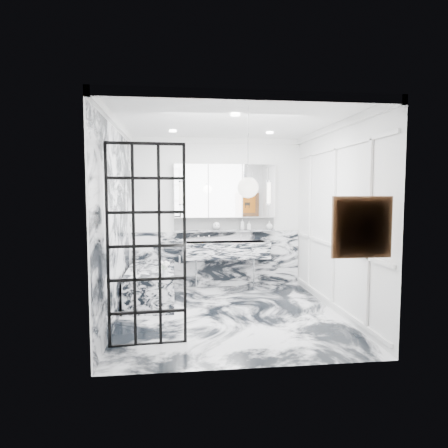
{
  "coord_description": "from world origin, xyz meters",
  "views": [
    {
      "loc": [
        -0.75,
        -5.7,
        1.82
      ],
      "look_at": [
        -0.01,
        0.5,
        1.3
      ],
      "focal_mm": 32.0,
      "sensor_mm": 36.0,
      "label": 1
    }
  ],
  "objects": [
    {
      "name": "subway_tile",
      "position": [
        0.15,
        1.78,
        1.21
      ],
      "size": [
        1.9,
        0.03,
        0.23
      ],
      "primitive_type": "cube",
      "color": "white",
      "rests_on": "wall_back"
    },
    {
      "name": "wall_front",
      "position": [
        0.0,
        -1.8,
        1.4
      ],
      "size": [
        3.6,
        0.0,
        3.6
      ],
      "primitive_type": "plane",
      "rotation": [
        -1.57,
        0.0,
        0.0
      ],
      "color": "white",
      "rests_on": "floor"
    },
    {
      "name": "wall_left",
      "position": [
        -1.6,
        0.0,
        1.4
      ],
      "size": [
        0.0,
        3.6,
        3.6
      ],
      "primitive_type": "plane",
      "rotation": [
        1.57,
        0.0,
        1.57
      ],
      "color": "white",
      "rests_on": "floor"
    },
    {
      "name": "ledge",
      "position": [
        0.15,
        1.72,
        1.07
      ],
      "size": [
        1.9,
        0.14,
        0.04
      ],
      "primitive_type": "cube",
      "color": "silver",
      "rests_on": "wall_back"
    },
    {
      "name": "mirror_cabinet",
      "position": [
        0.15,
        1.73,
        1.82
      ],
      "size": [
        1.9,
        0.16,
        1.0
      ],
      "primitive_type": "cube",
      "color": "white",
      "rests_on": "wall_back"
    },
    {
      "name": "floor",
      "position": [
        0.0,
        0.0,
        0.0
      ],
      "size": [
        3.6,
        3.6,
        0.0
      ],
      "primitive_type": "plane",
      "color": "white",
      "rests_on": "ground"
    },
    {
      "name": "bathtub",
      "position": [
        -1.18,
        0.9,
        0.28
      ],
      "size": [
        0.75,
        1.65,
        0.55
      ],
      "primitive_type": "cube",
      "color": "silver",
      "rests_on": "floor"
    },
    {
      "name": "panel_molding",
      "position": [
        1.58,
        0.0,
        1.3
      ],
      "size": [
        0.03,
        3.4,
        2.3
      ],
      "primitive_type": "cube",
      "color": "white",
      "rests_on": "floor"
    },
    {
      "name": "sconce_right",
      "position": [
        0.97,
        1.63,
        1.78
      ],
      "size": [
        0.07,
        0.07,
        0.4
      ],
      "primitive_type": "cylinder",
      "color": "white",
      "rests_on": "mirror_cabinet"
    },
    {
      "name": "crittall_door",
      "position": [
        -1.1,
        -1.02,
        1.18
      ],
      "size": [
        0.88,
        0.09,
        2.36
      ],
      "primitive_type": null,
      "rotation": [
        0.0,
        0.0,
        0.06
      ],
      "color": "black",
      "rests_on": "floor"
    },
    {
      "name": "face_pot",
      "position": [
        -0.01,
        1.71,
        1.17
      ],
      "size": [
        0.14,
        0.14,
        0.14
      ],
      "primitive_type": "sphere",
      "color": "white",
      "rests_on": "ledge"
    },
    {
      "name": "wall_back",
      "position": [
        0.0,
        1.8,
        1.4
      ],
      "size": [
        3.6,
        0.0,
        3.6
      ],
      "primitive_type": "plane",
      "rotation": [
        1.57,
        0.0,
        0.0
      ],
      "color": "white",
      "rests_on": "floor"
    },
    {
      "name": "marble_clad_back",
      "position": [
        0.0,
        1.78,
        0.53
      ],
      "size": [
        3.18,
        0.05,
        1.05
      ],
      "primitive_type": "cube",
      "color": "white",
      "rests_on": "floor"
    },
    {
      "name": "artwork",
      "position": [
        1.17,
        -1.76,
        1.44
      ],
      "size": [
        0.55,
        0.05,
        0.55
      ],
      "primitive_type": "cube",
      "color": "#C66314",
      "rests_on": "wall_front"
    },
    {
      "name": "sconce_left",
      "position": [
        -0.67,
        1.63,
        1.78
      ],
      "size": [
        0.07,
        0.07,
        0.4
      ],
      "primitive_type": "cylinder",
      "color": "white",
      "rests_on": "mirror_cabinet"
    },
    {
      "name": "marble_clad_left",
      "position": [
        -1.59,
        0.0,
        1.34
      ],
      "size": [
        0.02,
        3.56,
        2.68
      ],
      "primitive_type": "cube",
      "color": "white",
      "rests_on": "floor"
    },
    {
      "name": "pendant_light",
      "position": [
        0.04,
        -1.28,
        1.86
      ],
      "size": [
        0.24,
        0.24,
        0.24
      ],
      "primitive_type": "sphere",
      "color": "white",
      "rests_on": "ceiling"
    },
    {
      "name": "wall_right",
      "position": [
        1.6,
        0.0,
        1.4
      ],
      "size": [
        0.0,
        3.6,
        3.6
      ],
      "primitive_type": "plane",
      "rotation": [
        1.57,
        0.0,
        -1.57
      ],
      "color": "white",
      "rests_on": "floor"
    },
    {
      "name": "flower_vase",
      "position": [
        -0.94,
        0.14,
        0.61
      ],
      "size": [
        0.07,
        0.07,
        0.12
      ],
      "primitive_type": "cylinder",
      "color": "silver",
      "rests_on": "bathtub"
    },
    {
      "name": "soap_bottle_c",
      "position": [
        1.0,
        1.71,
        1.17
      ],
      "size": [
        0.16,
        0.16,
        0.16
      ],
      "primitive_type": "imported",
      "rotation": [
        0.0,
        0.0,
        -0.42
      ],
      "color": "silver",
      "rests_on": "ledge"
    },
    {
      "name": "soap_bottle_a",
      "position": [
        0.48,
        1.71,
        1.19
      ],
      "size": [
        0.08,
        0.08,
        0.2
      ],
      "primitive_type": "imported",
      "rotation": [
        0.0,
        0.0,
        0.01
      ],
      "color": "#8C5919",
      "rests_on": "ledge"
    },
    {
      "name": "trough_sink",
      "position": [
        0.15,
        1.55,
        0.73
      ],
      "size": [
        1.6,
        0.45,
        0.3
      ],
      "primitive_type": "cube",
      "color": "silver",
      "rests_on": "wall_back"
    },
    {
      "name": "soap_bottle_b",
      "position": [
        0.61,
        1.71,
        1.17
      ],
      "size": [
        0.08,
        0.08,
        0.15
      ],
      "primitive_type": "imported",
      "rotation": [
        0.0,
        0.0,
        -0.13
      ],
      "color": "#4C4C51",
      "rests_on": "ledge"
    },
    {
      "name": "ceiling",
      "position": [
        0.0,
        0.0,
        2.8
      ],
      "size": [
        3.6,
        3.6,
        0.0
      ],
      "primitive_type": "plane",
      "rotation": [
        3.14,
        0.0,
        0.0
      ],
      "color": "white",
      "rests_on": "wall_back"
    },
    {
      "name": "amber_bottle",
      "position": [
        0.6,
        1.71,
        1.14
      ],
      "size": [
        0.04,
        0.04,
        0.1
      ],
      "primitive_type": "cylinder",
      "color": "#8C5919",
      "rests_on": "ledge"
    }
  ]
}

